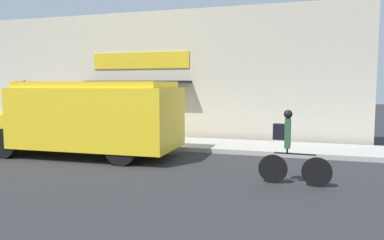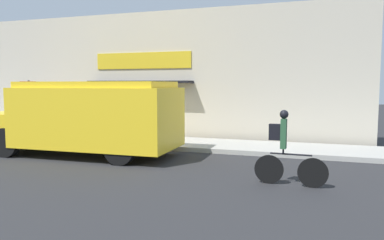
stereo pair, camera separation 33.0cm
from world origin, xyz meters
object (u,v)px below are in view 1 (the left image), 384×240
object	(u,v)px
school_bus	(87,117)
cyclist	(289,149)
stop_sign_post	(25,99)
trash_bin	(105,127)

from	to	relation	value
school_bus	cyclist	distance (m)	6.47
cyclist	stop_sign_post	world-z (taller)	stop_sign_post
trash_bin	stop_sign_post	bearing A→B (deg)	-168.45
cyclist	trash_bin	distance (m)	8.66
cyclist	school_bus	bearing A→B (deg)	168.33
trash_bin	cyclist	bearing A→B (deg)	-31.99
school_bus	cyclist	size ratio (longest dim) A/B	3.79
trash_bin	school_bus	bearing A→B (deg)	-69.87
school_bus	trash_bin	size ratio (longest dim) A/B	8.06
school_bus	stop_sign_post	xyz separation A→B (m)	(-4.36, 2.31, 0.45)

